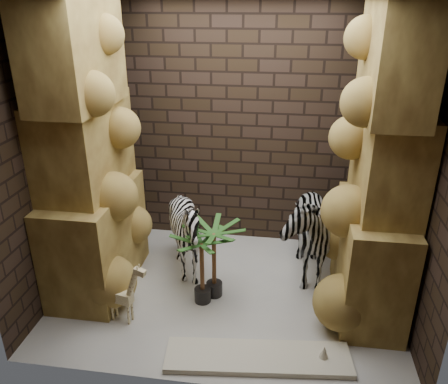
% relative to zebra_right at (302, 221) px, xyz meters
% --- Properties ---
extents(floor, '(3.50, 3.50, 0.00)m').
position_rel_zebra_right_xyz_m(floor, '(-0.76, -0.49, -0.68)').
color(floor, silver).
rests_on(floor, ground).
extents(wall_back, '(3.50, 0.00, 3.50)m').
position_rel_zebra_right_xyz_m(wall_back, '(-0.76, 0.76, 0.82)').
color(wall_back, '#30221B').
rests_on(wall_back, ground).
extents(wall_front, '(3.50, 0.00, 3.50)m').
position_rel_zebra_right_xyz_m(wall_front, '(-0.76, -1.74, 0.82)').
color(wall_front, '#30221B').
rests_on(wall_front, ground).
extents(wall_left, '(0.00, 3.00, 3.00)m').
position_rel_zebra_right_xyz_m(wall_left, '(-2.51, -0.49, 0.82)').
color(wall_left, '#30221B').
rests_on(wall_left, ground).
extents(wall_right, '(0.00, 3.00, 3.00)m').
position_rel_zebra_right_xyz_m(wall_right, '(0.99, -0.49, 0.82)').
color(wall_right, '#30221B').
rests_on(wall_right, ground).
extents(rock_pillar_left, '(0.68, 1.30, 3.00)m').
position_rel_zebra_right_xyz_m(rock_pillar_left, '(-2.16, -0.49, 0.82)').
color(rock_pillar_left, tan).
rests_on(rock_pillar_left, floor).
extents(rock_pillar_right, '(0.58, 1.25, 3.00)m').
position_rel_zebra_right_xyz_m(rock_pillar_right, '(0.66, -0.49, 0.82)').
color(rock_pillar_right, tan).
rests_on(rock_pillar_right, floor).
extents(zebra_right, '(0.74, 1.20, 1.35)m').
position_rel_zebra_right_xyz_m(zebra_right, '(0.00, 0.00, 0.00)').
color(zebra_right, white).
rests_on(zebra_right, floor).
extents(zebra_left, '(1.19, 1.31, 0.98)m').
position_rel_zebra_right_xyz_m(zebra_left, '(-1.24, -0.23, -0.19)').
color(zebra_left, white).
rests_on(zebra_left, floor).
extents(giraffe_toy, '(0.37, 0.19, 0.70)m').
position_rel_zebra_right_xyz_m(giraffe_toy, '(-1.71, -1.07, -0.33)').
color(giraffe_toy, '#FAE9AC').
rests_on(giraffe_toy, floor).
extents(palm_front, '(0.36, 0.36, 0.83)m').
position_rel_zebra_right_xyz_m(palm_front, '(-0.89, -0.54, -0.26)').
color(palm_front, '#22471B').
rests_on(palm_front, floor).
extents(palm_back, '(0.36, 0.36, 0.78)m').
position_rel_zebra_right_xyz_m(palm_back, '(-0.99, -0.66, -0.28)').
color(palm_back, '#22471B').
rests_on(palm_back, floor).
extents(surfboard, '(1.65, 0.56, 0.05)m').
position_rel_zebra_right_xyz_m(surfboard, '(-0.35, -1.40, -0.65)').
color(surfboard, beige).
rests_on(surfboard, floor).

